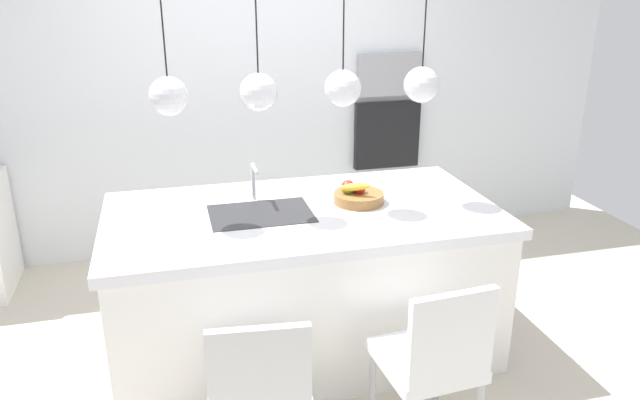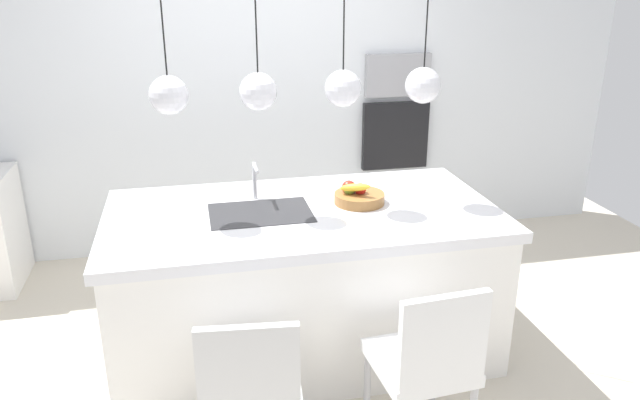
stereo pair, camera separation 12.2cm
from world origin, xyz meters
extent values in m
plane|color=beige|center=(0.00, 0.00, 0.00)|extent=(6.60, 6.60, 0.00)
cube|color=white|center=(0.00, 1.65, 1.30)|extent=(6.00, 0.10, 2.60)
cube|color=white|center=(0.00, 0.00, 0.42)|extent=(2.12, 1.09, 0.83)
cube|color=white|center=(0.00, 0.00, 0.86)|extent=(2.18, 1.15, 0.06)
cube|color=#2D2D30|center=(-0.24, 0.00, 0.89)|extent=(0.56, 0.40, 0.02)
cylinder|color=silver|center=(-0.24, 0.24, 1.00)|extent=(0.02, 0.02, 0.22)
cylinder|color=silver|center=(-0.24, 0.16, 1.10)|extent=(0.02, 0.16, 0.02)
cylinder|color=#9E6B38|center=(0.34, 0.03, 0.92)|extent=(0.29, 0.29, 0.06)
sphere|color=olive|center=(0.28, 0.05, 0.98)|extent=(0.07, 0.07, 0.07)
sphere|color=#B22D1E|center=(0.28, 0.07, 0.98)|extent=(0.08, 0.08, 0.08)
sphere|color=red|center=(0.34, 0.04, 0.98)|extent=(0.07, 0.07, 0.07)
ellipsoid|color=yellow|center=(0.30, 0.00, 1.00)|extent=(0.18, 0.13, 0.07)
cube|color=#9E9EA3|center=(1.09, 1.58, 1.37)|extent=(0.54, 0.08, 0.34)
cube|color=black|center=(1.09, 1.58, 0.87)|extent=(0.56, 0.08, 0.56)
cube|color=silver|center=(-0.41, -0.90, 0.45)|extent=(0.48, 0.49, 0.06)
cube|color=silver|center=(-0.43, -1.10, 0.67)|extent=(0.41, 0.08, 0.38)
cylinder|color=#B2B2B7|center=(-0.20, -0.72, 0.21)|extent=(0.04, 0.04, 0.42)
cube|color=white|center=(0.38, -0.90, 0.44)|extent=(0.46, 0.47, 0.06)
cube|color=white|center=(0.39, -1.10, 0.68)|extent=(0.41, 0.07, 0.42)
cylinder|color=#B2B2B7|center=(0.54, -0.70, 0.21)|extent=(0.04, 0.04, 0.41)
cylinder|color=#B2B2B7|center=(0.18, -0.72, 0.21)|extent=(0.04, 0.04, 0.41)
sphere|color=silver|center=(-0.68, 0.00, 1.56)|extent=(0.20, 0.20, 0.20)
cylinder|color=black|center=(-0.68, 0.00, 1.96)|extent=(0.01, 0.01, 0.60)
sphere|color=silver|center=(-0.23, 0.00, 1.56)|extent=(0.20, 0.20, 0.20)
cylinder|color=black|center=(-0.23, 0.00, 1.96)|extent=(0.01, 0.01, 0.60)
sphere|color=silver|center=(0.23, 0.00, 1.56)|extent=(0.20, 0.20, 0.20)
cylinder|color=black|center=(0.23, 0.00, 1.96)|extent=(0.01, 0.01, 0.60)
sphere|color=silver|center=(0.68, 0.00, 1.56)|extent=(0.20, 0.20, 0.20)
cylinder|color=black|center=(0.68, 0.00, 1.96)|extent=(0.01, 0.01, 0.60)
camera|label=1|loc=(-0.71, -3.11, 2.12)|focal=34.31mm
camera|label=2|loc=(-0.59, -3.14, 2.12)|focal=34.31mm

